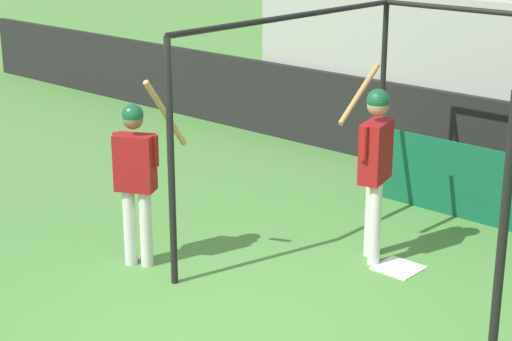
{
  "coord_description": "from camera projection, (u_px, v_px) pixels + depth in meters",
  "views": [
    {
      "loc": [
        4.84,
        -4.84,
        3.74
      ],
      "look_at": [
        -0.82,
        1.41,
        1.03
      ],
      "focal_mm": 60.0,
      "sensor_mm": 36.0,
      "label": 1
    }
  ],
  "objects": [
    {
      "name": "player_batter",
      "position": [
        375.0,
        157.0,
        8.89
      ],
      "size": [
        0.59,
        0.86,
        2.02
      ],
      "rotation": [
        0.0,
        0.0,
        1.83
      ],
      "color": "silver",
      "rests_on": "ground"
    },
    {
      "name": "outfield_wall",
      "position": [
        505.0,
        146.0,
        11.27
      ],
      "size": [
        24.0,
        0.12,
        1.2
      ],
      "color": "black",
      "rests_on": "ground"
    },
    {
      "name": "home_plate",
      "position": [
        398.0,
        268.0,
        9.01
      ],
      "size": [
        0.44,
        0.44,
        0.02
      ],
      "color": "white",
      "rests_on": "ground"
    },
    {
      "name": "batting_cage",
      "position": [
        475.0,
        149.0,
        9.24
      ],
      "size": [
        3.54,
        3.69,
        2.54
      ],
      "color": "black",
      "rests_on": "ground"
    },
    {
      "name": "ground_plane",
      "position": [
        218.0,
        334.0,
        7.65
      ],
      "size": [
        60.0,
        60.0,
        0.0
      ],
      "primitive_type": "plane",
      "color": "#477F38"
    },
    {
      "name": "player_waiting",
      "position": [
        136.0,
        170.0,
        8.79
      ],
      "size": [
        0.61,
        0.64,
        2.06
      ],
      "rotation": [
        0.0,
        0.0,
        0.5
      ],
      "color": "silver",
      "rests_on": "ground"
    }
  ]
}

